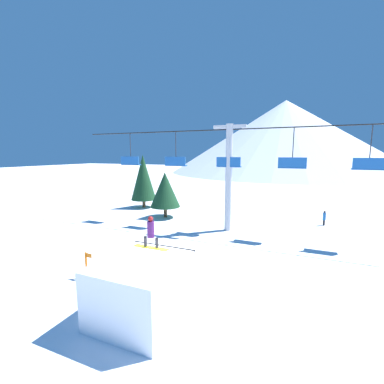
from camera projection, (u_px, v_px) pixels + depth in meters
name	position (u px, v px, depth m)	size (l,w,h in m)	color
ground_plane	(155.00, 304.00, 10.05)	(220.00, 220.00, 0.00)	white
mountain_ridge	(284.00, 137.00, 79.83)	(69.81, 69.81, 21.96)	silver
snow_ramp	(142.00, 288.00, 9.21)	(2.80, 3.25, 2.11)	white
snowboarder	(151.00, 233.00, 10.15)	(1.51, 0.28, 1.30)	yellow
chairlift	(229.00, 170.00, 19.04)	(25.74, 0.51, 7.98)	#B2B2B7
pine_tree_near	(165.00, 190.00, 23.43)	(2.75, 2.75, 4.19)	#4C3823
pine_tree_far	(143.00, 177.00, 27.71)	(2.71, 2.71, 5.73)	#4C3823
trail_marker	(87.00, 264.00, 12.12)	(0.41, 0.10, 1.24)	orange
distant_skier	(324.00, 217.00, 20.95)	(0.24, 0.24, 1.23)	black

